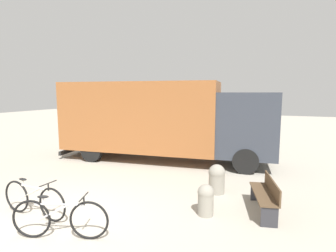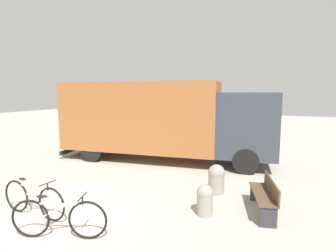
{
  "view_description": "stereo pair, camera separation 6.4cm",
  "coord_description": "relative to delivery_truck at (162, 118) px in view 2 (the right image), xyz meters",
  "views": [
    {
      "loc": [
        4.17,
        -4.09,
        2.72
      ],
      "look_at": [
        1.08,
        3.74,
        1.65
      ],
      "focal_mm": 28.0,
      "sensor_mm": 36.0,
      "label": 1
    },
    {
      "loc": [
        4.23,
        -4.06,
        2.72
      ],
      "look_at": [
        1.08,
        3.74,
        1.65
      ],
      "focal_mm": 28.0,
      "sensor_mm": 36.0,
      "label": 2
    }
  ],
  "objects": [
    {
      "name": "bollard_far_bench",
      "position": [
        2.78,
        -2.7,
        -1.3
      ],
      "size": [
        0.45,
        0.45,
        0.8
      ],
      "color": "gray",
      "rests_on": "ground"
    },
    {
      "name": "delivery_truck",
      "position": [
        0.0,
        0.0,
        0.0
      ],
      "size": [
        8.57,
        3.06,
        3.14
      ],
      "rotation": [
        0.0,
        0.0,
        0.1
      ],
      "color": "#99592D",
      "rests_on": "ground"
    },
    {
      "name": "park_bench",
      "position": [
        4.06,
        -3.48,
        -1.28
      ],
      "size": [
        0.7,
        1.51,
        0.79
      ],
      "rotation": [
        0.0,
        0.0,
        1.79
      ],
      "color": "brown",
      "rests_on": "ground"
    },
    {
      "name": "ground_plane",
      "position": [
        -0.1,
        -5.51,
        -1.72
      ],
      "size": [
        60.0,
        60.0,
        0.0
      ],
      "primitive_type": "plane",
      "color": "#A8A091"
    },
    {
      "name": "bicycle_near",
      "position": [
        -0.69,
        -5.57,
        -1.33
      ],
      "size": [
        1.84,
        0.44,
        0.84
      ],
      "rotation": [
        0.0,
        0.0,
        -0.04
      ],
      "color": "black",
      "rests_on": "ground"
    },
    {
      "name": "bollard_near_bench",
      "position": [
        2.81,
        -4.1,
        -1.34
      ],
      "size": [
        0.37,
        0.37,
        0.71
      ],
      "color": "gray",
      "rests_on": "ground"
    },
    {
      "name": "bicycle_middle",
      "position": [
        0.5,
        -6.04,
        -1.33
      ],
      "size": [
        1.76,
        0.68,
        0.84
      ],
      "rotation": [
        0.0,
        0.0,
        0.33
      ],
      "color": "black",
      "rests_on": "ground"
    }
  ]
}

